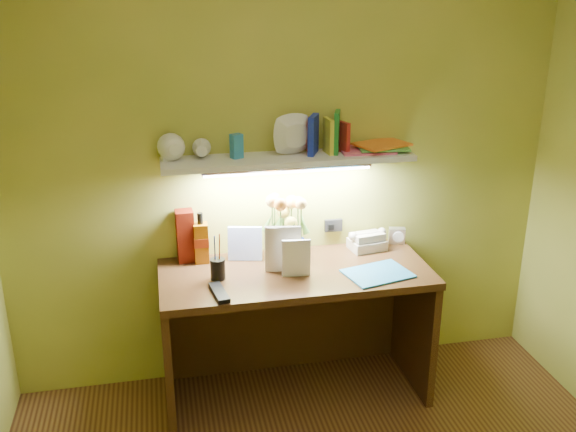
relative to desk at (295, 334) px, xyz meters
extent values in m
cube|color=#371D0F|center=(0.00, 0.00, 0.00)|extent=(1.40, 0.60, 0.75)
cube|color=silver|center=(0.64, 0.24, 0.42)|extent=(0.10, 0.07, 0.09)
cube|color=#5F1206|center=(-0.54, 0.24, 0.52)|extent=(0.10, 0.10, 0.28)
cylinder|color=black|center=(-0.40, -0.01, 0.47)|extent=(0.10, 0.10, 0.18)
cube|color=black|center=(-0.42, -0.19, 0.39)|extent=(0.09, 0.21, 0.02)
cube|color=#2985C5|center=(0.40, -0.13, 0.38)|extent=(0.37, 0.30, 0.01)
imported|color=beige|center=(-0.16, 0.02, 0.50)|extent=(0.19, 0.06, 0.25)
imported|color=white|center=(-0.08, -0.06, 0.47)|extent=(0.15, 0.03, 0.20)
cube|color=white|center=(0.00, 0.18, 0.93)|extent=(1.30, 0.25, 0.03)
imported|color=white|center=(-0.57, 0.16, 0.99)|extent=(0.16, 0.16, 0.11)
imported|color=white|center=(-0.44, 0.18, 0.98)|extent=(0.10, 0.10, 0.09)
imported|color=white|center=(0.04, 0.17, 0.97)|extent=(0.26, 0.26, 0.05)
cube|color=white|center=(-0.62, 0.21, 0.99)|extent=(0.06, 0.05, 0.11)
cube|color=#2985C5|center=(-0.27, 0.20, 1.00)|extent=(0.07, 0.06, 0.12)
cube|color=#AE221E|center=(0.12, 0.21, 1.03)|extent=(0.04, 0.13, 0.18)
cube|color=gold|center=(0.21, 0.19, 1.03)|extent=(0.03, 0.11, 0.18)
cube|color=#1729B4|center=(0.13, 0.20, 1.04)|extent=(0.09, 0.14, 0.20)
cube|color=#1D7329|center=(0.26, 0.20, 1.05)|extent=(0.07, 0.14, 0.22)
cube|color=#AE221E|center=(0.29, 0.21, 1.02)|extent=(0.06, 0.11, 0.16)
cube|color=#DD5589|center=(0.42, 0.20, 0.95)|extent=(0.29, 0.22, 0.01)
cube|color=#5AB550|center=(0.51, 0.19, 0.96)|extent=(0.28, 0.22, 0.01)
cube|color=orange|center=(0.51, 0.19, 0.97)|extent=(0.32, 0.28, 0.01)
camera|label=1|loc=(-0.66, -2.94, 1.79)|focal=40.00mm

